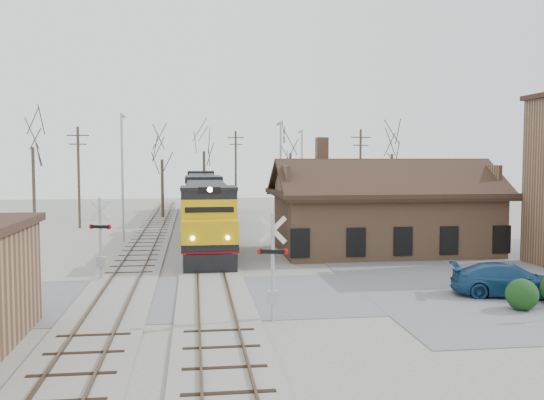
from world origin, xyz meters
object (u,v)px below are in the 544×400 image
Objects in this scene: locomotive_lead at (206,213)px; parked_car at (509,280)px; depot at (383,217)px; locomotive_trailing at (202,194)px.

locomotive_lead is 4.10× the size of parked_car.
locomotive_lead is at bearing 55.04° from parked_car.
depot reaches higher than locomotive_trailing.
depot is 0.70× the size of locomotive_trailing.
locomotive_lead is at bearing -90.00° from locomotive_trailing.
locomotive_lead is 22.12m from parked_car.
parked_car is at bearing -51.46° from locomotive_lead.
parked_car is (13.74, -39.25, -1.77)m from locomotive_trailing.
depot is 0.70× the size of locomotive_lead.
depot is 2.87× the size of parked_car.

